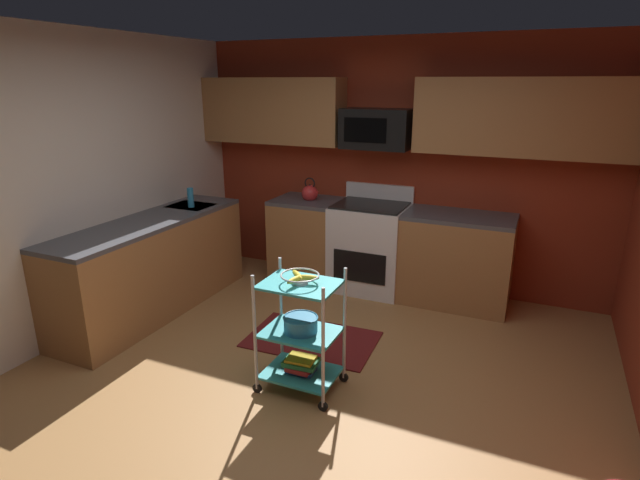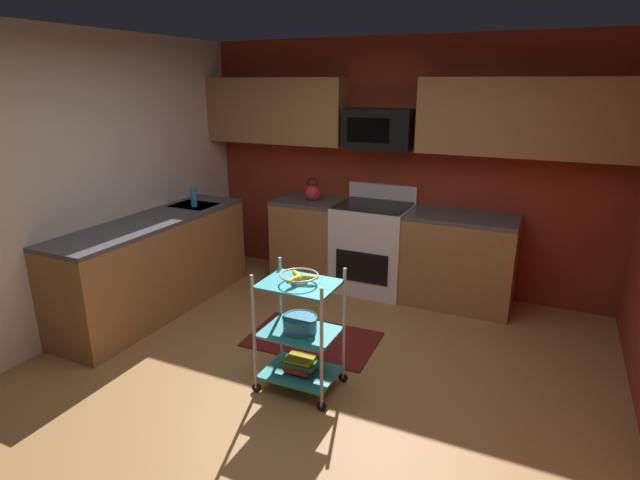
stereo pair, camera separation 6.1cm
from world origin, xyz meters
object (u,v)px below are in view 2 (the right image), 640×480
at_px(microwave, 380,129).
at_px(dish_soap_bottle, 194,197).
at_px(kettle, 313,193).
at_px(rolling_cart, 300,332).
at_px(fruit_bowl, 299,277).
at_px(book_stack, 300,364).
at_px(mixing_bowl_large, 300,324).
at_px(oven_range, 373,246).

distance_m(microwave, dish_soap_bottle, 2.03).
xyz_separation_m(microwave, kettle, (-0.70, -0.11, -0.70)).
xyz_separation_m(rolling_cart, fruit_bowl, (0.00, -0.00, 0.42)).
relative_size(book_stack, kettle, 0.98).
xyz_separation_m(microwave, dish_soap_bottle, (-1.68, -0.91, -0.68)).
xyz_separation_m(mixing_bowl_large, dish_soap_bottle, (-1.84, 1.19, 0.50)).
height_order(microwave, rolling_cart, microwave).
bearing_deg(oven_range, rolling_cart, -85.59).
height_order(rolling_cart, book_stack, rolling_cart).
relative_size(fruit_bowl, kettle, 1.03).
distance_m(rolling_cart, dish_soap_bottle, 2.26).
height_order(oven_range, rolling_cart, oven_range).
bearing_deg(dish_soap_bottle, kettle, 39.34).
bearing_deg(book_stack, dish_soap_bottle, 147.11).
xyz_separation_m(fruit_bowl, book_stack, (-0.00, 0.00, -0.69)).
distance_m(book_stack, dish_soap_bottle, 2.34).
bearing_deg(microwave, oven_range, -89.74).
bearing_deg(kettle, fruit_bowl, -66.71).
bearing_deg(rolling_cart, fruit_bowl, -90.00).
distance_m(rolling_cart, fruit_bowl, 0.42).
bearing_deg(mixing_bowl_large, kettle, 113.32).
bearing_deg(fruit_bowl, oven_range, 94.41).
bearing_deg(dish_soap_bottle, mixing_bowl_large, -32.87).
relative_size(microwave, kettle, 2.65).
bearing_deg(mixing_bowl_large, microwave, 94.23).
bearing_deg(fruit_bowl, dish_soap_bottle, 147.11).
xyz_separation_m(fruit_bowl, mixing_bowl_large, (0.00, 0.00, -0.36)).
bearing_deg(oven_range, dish_soap_bottle, -154.38).
xyz_separation_m(oven_range, microwave, (-0.00, 0.10, 1.22)).
height_order(rolling_cart, fruit_bowl, rolling_cart).
xyz_separation_m(rolling_cart, book_stack, (-0.00, -0.00, -0.26)).
bearing_deg(oven_range, mixing_bowl_large, -85.56).
xyz_separation_m(oven_range, kettle, (-0.70, -0.00, 0.52)).
bearing_deg(kettle, book_stack, -66.71).
bearing_deg(oven_range, fruit_bowl, -85.59).
bearing_deg(kettle, microwave, 8.77).
relative_size(fruit_bowl, book_stack, 1.05).
bearing_deg(rolling_cart, kettle, 113.29).
height_order(oven_range, book_stack, oven_range).
relative_size(microwave, mixing_bowl_large, 2.78).
bearing_deg(book_stack, kettle, 113.29).
bearing_deg(book_stack, oven_range, 94.41).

